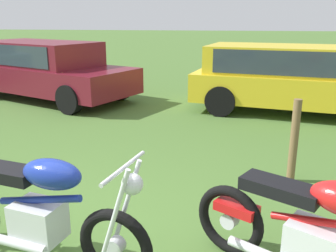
% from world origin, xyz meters
% --- Properties ---
extents(motorcycle_blue, '(2.07, 0.74, 1.02)m').
position_xyz_m(motorcycle_blue, '(0.02, 0.05, 0.48)').
color(motorcycle_blue, black).
rests_on(motorcycle_blue, ground).
extents(motorcycle_red, '(1.80, 1.23, 1.02)m').
position_xyz_m(motorcycle_red, '(2.21, 0.07, 0.48)').
color(motorcycle_red, black).
rests_on(motorcycle_red, ground).
extents(car_burgundy, '(4.79, 3.39, 1.43)m').
position_xyz_m(car_burgundy, '(-3.06, 6.28, 0.84)').
color(car_burgundy, maroon).
rests_on(car_burgundy, ground).
extents(car_yellow, '(4.73, 2.63, 1.43)m').
position_xyz_m(car_yellow, '(2.86, 5.79, 0.84)').
color(car_yellow, gold).
rests_on(car_yellow, ground).
extents(fence_post_wooden, '(0.10, 0.10, 1.06)m').
position_xyz_m(fence_post_wooden, '(2.36, 2.05, 0.53)').
color(fence_post_wooden, brown).
rests_on(fence_post_wooden, ground).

